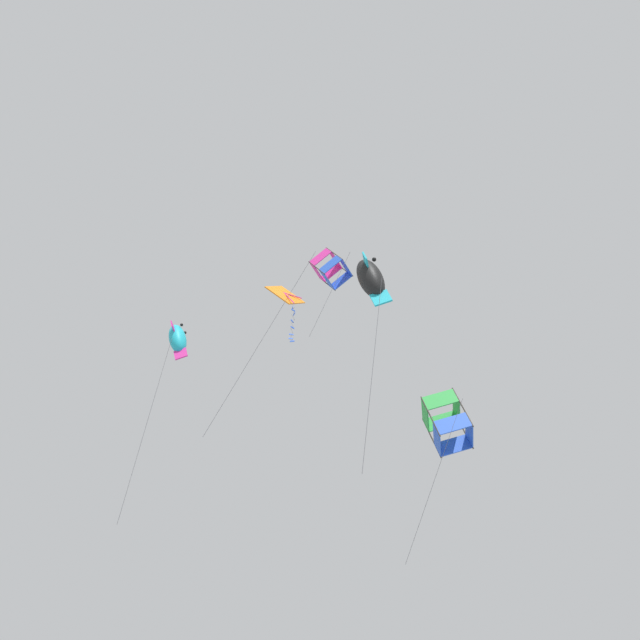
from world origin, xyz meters
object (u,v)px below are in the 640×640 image
at_px(kite_diamond_near_left, 285,296).
at_px(kite_fish_far_centre, 178,339).
at_px(kite_box_near_right, 331,269).
at_px(kite_fish_low_drifter, 371,279).
at_px(kite_box_highest, 447,423).

bearing_deg(kite_diamond_near_left, kite_fish_far_centre, -56.11).
bearing_deg(kite_box_near_right, kite_fish_far_centre, -64.87).
bearing_deg(kite_fish_low_drifter, kite_box_highest, 164.14).
height_order(kite_box_highest, kite_diamond_near_left, kite_diamond_near_left).
relative_size(kite_fish_low_drifter, kite_box_highest, 1.29).
distance_m(kite_box_highest, kite_diamond_near_left, 8.32).
bearing_deg(kite_fish_low_drifter, kite_fish_far_centre, -107.63).
distance_m(kite_fish_low_drifter, kite_box_near_right, 7.04).
bearing_deg(kite_box_near_right, kite_box_highest, 144.63).
xyz_separation_m(kite_fish_low_drifter, kite_diamond_near_left, (-4.33, -2.12, 3.54)).
distance_m(kite_fish_far_centre, kite_diamond_near_left, 4.73).
xyz_separation_m(kite_fish_far_centre, kite_diamond_near_left, (1.64, 3.92, 2.08)).
relative_size(kite_fish_far_centre, kite_diamond_near_left, 0.96).
distance_m(kite_fish_low_drifter, kite_diamond_near_left, 5.98).
height_order(kite_fish_low_drifter, kite_fish_far_centre, kite_fish_far_centre).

